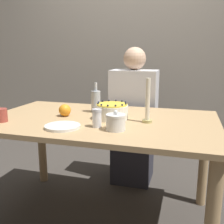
% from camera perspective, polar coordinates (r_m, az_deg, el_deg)
% --- Properties ---
extents(ground_plane, '(12.00, 12.00, 0.00)m').
position_cam_1_polar(ground_plane, '(2.02, -2.45, -22.00)').
color(ground_plane, '#3D3833').
extents(wall_behind, '(8.00, 0.05, 2.60)m').
position_cam_1_polar(wall_behind, '(3.03, 6.17, 15.42)').
color(wall_behind, '#ADA393').
rests_on(wall_behind, ground_plane).
extents(dining_table, '(1.50, 0.91, 0.73)m').
position_cam_1_polar(dining_table, '(1.75, -2.65, -4.86)').
color(dining_table, tan).
rests_on(dining_table, ground_plane).
extents(cake, '(0.21, 0.21, 0.11)m').
position_cam_1_polar(cake, '(1.69, -0.00, 0.13)').
color(cake, white).
rests_on(cake, dining_table).
extents(sugar_bowl, '(0.11, 0.11, 0.11)m').
position_cam_1_polar(sugar_bowl, '(1.45, 0.82, -2.20)').
color(sugar_bowl, silver).
rests_on(sugar_bowl, dining_table).
extents(sugar_shaker, '(0.06, 0.06, 0.11)m').
position_cam_1_polar(sugar_shaker, '(1.51, -3.30, -1.31)').
color(sugar_shaker, white).
rests_on(sugar_shaker, dining_table).
extents(plate_stack, '(0.21, 0.21, 0.02)m').
position_cam_1_polar(plate_stack, '(1.53, -10.72, -3.10)').
color(plate_stack, silver).
rests_on(plate_stack, dining_table).
extents(candle, '(0.06, 0.06, 0.27)m').
position_cam_1_polar(candle, '(1.61, 7.76, 1.57)').
color(candle, tan).
rests_on(candle, dining_table).
extents(bottle, '(0.07, 0.07, 0.22)m').
position_cam_1_polar(bottle, '(1.89, -3.55, 2.42)').
color(bottle, '#B2B7BC').
rests_on(bottle, dining_table).
extents(cup, '(0.07, 0.07, 0.08)m').
position_cam_1_polar(cup, '(1.77, -22.96, -0.65)').
color(cup, '#993D33').
rests_on(cup, dining_table).
extents(orange_fruit_0, '(0.08, 0.08, 0.08)m').
position_cam_1_polar(orange_fruit_0, '(1.81, -10.18, 0.41)').
color(orange_fruit_0, orange).
rests_on(orange_fruit_0, dining_table).
extents(person_man_blue_shirt, '(0.40, 0.34, 1.20)m').
position_cam_1_polar(person_man_blue_shirt, '(2.36, 4.69, -2.85)').
color(person_man_blue_shirt, '#2D2D38').
rests_on(person_man_blue_shirt, ground_plane).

